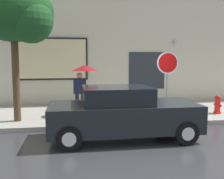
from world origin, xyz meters
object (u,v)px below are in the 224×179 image
object	(u,v)px
parked_car	(122,113)
stop_sign	(167,72)
pedestrian_with_umbrella	(83,75)
fire_hydrant	(218,105)
street_tree	(17,14)

from	to	relation	value
parked_car	stop_sign	distance (m)	2.59
pedestrian_with_umbrella	parked_car	bearing A→B (deg)	-71.07
parked_car	stop_sign	xyz separation A→B (m)	(1.86, 1.44, 1.09)
fire_hydrant	pedestrian_with_umbrella	world-z (taller)	pedestrian_with_umbrella
fire_hydrant	parked_car	bearing A→B (deg)	-152.80
parked_car	pedestrian_with_umbrella	xyz separation A→B (m)	(-0.95, 2.77, 0.94)
fire_hydrant	street_tree	xyz separation A→B (m)	(-7.35, -0.17, 3.22)
parked_car	street_tree	xyz separation A→B (m)	(-3.14, 2.00, 2.99)
street_tree	parked_car	bearing A→B (deg)	-32.51
fire_hydrant	pedestrian_with_umbrella	distance (m)	5.33
street_tree	stop_sign	size ratio (longest dim) A/B	1.97
stop_sign	street_tree	bearing A→B (deg)	173.63
parked_car	stop_sign	bearing A→B (deg)	37.82
parked_car	fire_hydrant	bearing A→B (deg)	27.20
fire_hydrant	street_tree	bearing A→B (deg)	-178.69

